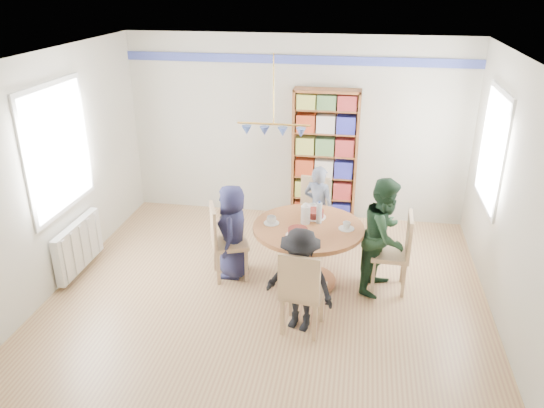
% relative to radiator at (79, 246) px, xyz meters
% --- Properties ---
extents(ground, '(5.00, 5.00, 0.00)m').
position_rel_radiator_xyz_m(ground, '(2.42, -0.30, -0.35)').
color(ground, tan).
extents(room_shell, '(5.00, 5.00, 5.00)m').
position_rel_radiator_xyz_m(room_shell, '(2.16, 0.57, 1.30)').
color(room_shell, white).
rests_on(room_shell, ground).
extents(radiator, '(0.12, 1.00, 0.60)m').
position_rel_radiator_xyz_m(radiator, '(0.00, 0.00, 0.00)').
color(radiator, silver).
rests_on(radiator, ground).
extents(dining_table, '(1.30, 1.30, 0.75)m').
position_rel_radiator_xyz_m(dining_table, '(2.83, 0.22, 0.21)').
color(dining_table, brown).
rests_on(dining_table, ground).
extents(chair_left, '(0.54, 0.54, 0.95)m').
position_rel_radiator_xyz_m(chair_left, '(1.81, 0.17, 0.17)').
color(chair_left, tan).
rests_on(chair_left, ground).
extents(chair_right, '(0.44, 0.44, 0.96)m').
position_rel_radiator_xyz_m(chair_right, '(3.87, 0.25, 0.18)').
color(chair_right, tan).
rests_on(chair_right, ground).
extents(chair_far, '(0.47, 0.47, 0.94)m').
position_rel_radiator_xyz_m(chair_far, '(2.79, 1.25, 0.17)').
color(chair_far, tan).
rests_on(chair_far, ground).
extents(chair_near, '(0.47, 0.47, 0.96)m').
position_rel_radiator_xyz_m(chair_near, '(2.87, -0.78, 0.18)').
color(chair_near, tan).
rests_on(chair_near, ground).
extents(person_left, '(0.43, 0.61, 1.18)m').
position_rel_radiator_xyz_m(person_left, '(1.91, 0.24, 0.24)').
color(person_left, '#1C1D3E').
rests_on(person_left, ground).
extents(person_right, '(0.73, 0.82, 1.39)m').
position_rel_radiator_xyz_m(person_right, '(3.70, 0.23, 0.34)').
color(person_right, '#19321E').
rests_on(person_right, ground).
extents(person_far, '(0.50, 0.42, 1.17)m').
position_rel_radiator_xyz_m(person_far, '(2.86, 1.14, 0.23)').
color(person_far, gray).
rests_on(person_far, ground).
extents(person_near, '(0.83, 0.63, 1.15)m').
position_rel_radiator_xyz_m(person_near, '(2.84, -0.70, 0.22)').
color(person_near, black).
rests_on(person_near, ground).
extents(bookshelf, '(0.94, 0.28, 1.98)m').
position_rel_radiator_xyz_m(bookshelf, '(2.86, 2.04, 0.63)').
color(bookshelf, brown).
rests_on(bookshelf, ground).
extents(tableware, '(1.06, 1.06, 0.28)m').
position_rel_radiator_xyz_m(tableware, '(2.80, 0.24, 0.46)').
color(tableware, white).
rests_on(tableware, dining_table).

